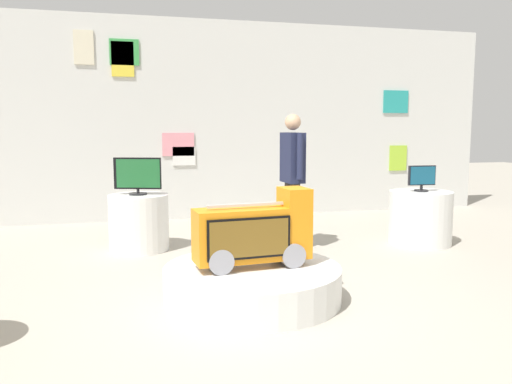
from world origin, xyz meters
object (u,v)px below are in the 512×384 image
Objects in this scene: display_pedestal_left_rear at (139,222)px; tv_on_left_rear at (138,175)px; shopper_browsing_near_truck at (292,171)px; tv_on_center_rear at (422,177)px; display_pedestal_center_rear at (420,218)px; main_display_pedestal at (252,283)px; novelty_firetruck_tv at (255,235)px.

display_pedestal_left_rear is 0.60m from tv_on_left_rear.
shopper_browsing_near_truck reaches higher than display_pedestal_left_rear.
tv_on_center_rear is 0.22× the size of shopper_browsing_near_truck.
display_pedestal_center_rear is at bearing -4.42° from shopper_browsing_near_truck.
tv_on_center_rear is at bearing 30.87° from main_display_pedestal.
main_display_pedestal is at bearing 165.77° from novelty_firetruck_tv.
novelty_firetruck_tv is at bearing -67.49° from display_pedestal_left_rear.
tv_on_left_rear is 3.72m from display_pedestal_center_rear.
main_display_pedestal is at bearing -149.13° from tv_on_center_rear.
tv_on_left_rear reaches higher than main_display_pedestal.
main_display_pedestal is at bearing -118.83° from shopper_browsing_near_truck.
display_pedestal_left_rear and display_pedestal_center_rear have the same top height.
novelty_firetruck_tv is 1.42× the size of display_pedestal_left_rear.
display_pedestal_left_rear is 0.44× the size of shopper_browsing_near_truck.
display_pedestal_left_rear is 1.30× the size of tv_on_left_rear.
main_display_pedestal is 3.25m from tv_on_center_rear.
display_pedestal_left_rear reaches higher than main_display_pedestal.
shopper_browsing_near_truck is (-1.75, 0.14, 0.11)m from tv_on_center_rear.
tv_on_center_rear is (3.62, -0.60, -0.06)m from tv_on_left_rear.
tv_on_left_rear reaches higher than display_pedestal_center_rear.
tv_on_left_rear is 3.67m from tv_on_center_rear.
display_pedestal_center_rear is (2.70, 1.63, -0.24)m from novelty_firetruck_tv.
display_pedestal_left_rear is at bearing 170.51° from tv_on_center_rear.
novelty_firetruck_tv is (0.02, -0.01, 0.44)m from main_display_pedestal.
shopper_browsing_near_truck is at bearing 61.17° from main_display_pedestal.
display_pedestal_left_rear is at bearing 170.57° from display_pedestal_center_rear.
tv_on_left_rear is at bearing 112.13° from main_display_pedestal.
display_pedestal_left_rear is 3.67m from display_pedestal_center_rear.
main_display_pedestal is 2.53m from tv_on_left_rear.
main_display_pedestal is 2.13× the size of display_pedestal_left_rear.
novelty_firetruck_tv is 2.05m from shopper_browsing_near_truck.
tv_on_center_rear is (0.00, -0.00, 0.54)m from display_pedestal_center_rear.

